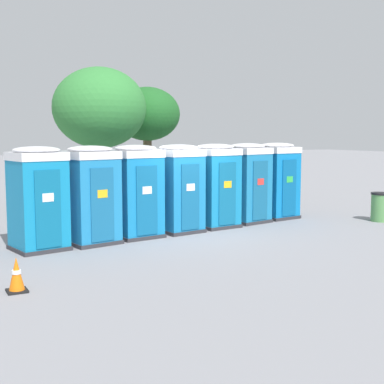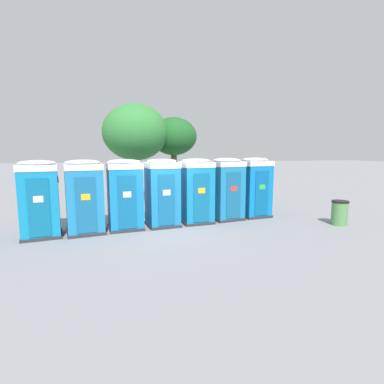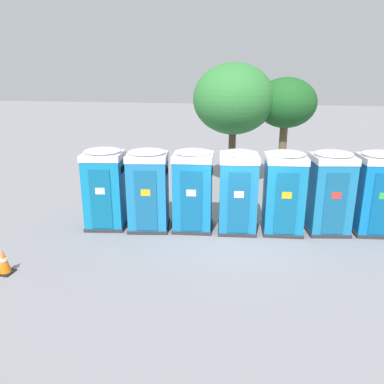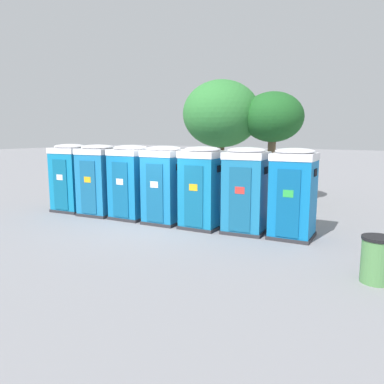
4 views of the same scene
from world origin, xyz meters
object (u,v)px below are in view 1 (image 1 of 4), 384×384
Objects in this scene: street_tree_1 at (147,115)px; portapotty_5 at (247,182)px; portapotty_2 at (136,191)px; street_tree_0 at (100,108)px; traffic_cone at (17,275)px; portapotty_4 at (215,185)px; portapotty_6 at (277,180)px; trash_can at (380,207)px; portapotty_1 at (91,194)px; portapotty_3 at (179,188)px; portapotty_0 at (38,198)px.

portapotty_5 is at bearing -74.52° from street_tree_1.
street_tree_0 is at bearing 82.62° from portapotty_2.
portapotty_5 is 9.17m from traffic_cone.
portapotty_2 is 3.97× the size of traffic_cone.
traffic_cone is (-6.61, -4.15, -0.97)m from portapotty_4.
street_tree_0 is (0.64, 4.92, 2.45)m from portapotty_2.
portapotty_4 is 2.76m from portapotty_6.
street_tree_1 is at bearing 120.29° from portapotty_6.
portapotty_4 is 0.55× the size of street_tree_1.
portapotty_6 is 3.44m from trash_can.
portapotty_5 reaches higher than trash_can.
street_tree_1 is at bearing 127.70° from trash_can.
portapotty_1 is 2.76m from portapotty_3.
street_tree_0 is at bearing 128.96° from portapotty_5.
portapotty_3 is (1.38, 0.14, 0.00)m from portapotty_2.
portapotty_4 and portapotty_6 have the same top height.
trash_can is (2.55, -2.17, -0.81)m from portapotty_6.
portapotty_0 is 3.97× the size of traffic_cone.
portapotty_2 and portapotty_4 have the same top height.
traffic_cone is at bearing -168.05° from trash_can.
street_tree_1 is (-1.35, 4.89, 2.26)m from portapotty_5.
portapotty_3 is at bearing 5.98° from portapotty_2.
street_tree_0 reaches higher than portapotty_4.
portapotty_0 and portapotty_3 have the same top height.
portapotty_0 and portapotty_6 have the same top height.
portapotty_3 reaches higher than traffic_cone.
street_tree_1 is (2.10, 0.61, -0.19)m from street_tree_0.
portapotty_6 is (5.45, 0.89, 0.00)m from portapotty_2.
street_tree_1 is (2.74, 5.53, 2.26)m from portapotty_2.
street_tree_0 reaches higher than portapotty_6.
portapotty_2 is 1.00× the size of portapotty_3.
portapotty_1 is at bearing 5.76° from portapotty_0.
portapotty_6 is 0.55× the size of street_tree_1.
street_tree_0 is at bearing 139.92° from trash_can.
portapotty_5 is at bearing -51.04° from street_tree_0.
portapotty_2 is 8.15m from trash_can.
portapotty_2 is 1.00× the size of portapotty_6.
portapotty_4 is (2.74, 0.36, 0.00)m from portapotty_2.
portapotty_1 is at bearing -171.40° from portapotty_4.
portapotty_5 is 4.43m from trash_can.
street_tree_0 reaches higher than trash_can.
portapotty_2 is at bearing 44.41° from traffic_cone.
portapotty_2 is 1.00× the size of portapotty_5.
portapotty_5 is at bearing 12.07° from portapotty_4.
trash_can is at bearing -9.08° from portapotty_2.
street_tree_0 reaches higher than portapotty_1.
portapotty_4 is 7.87m from traffic_cone.
portapotty_3 is 0.49× the size of street_tree_0.
portapotty_1 is 7.45m from street_tree_1.
portapotty_6 is at bearing 9.59° from portapotty_1.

